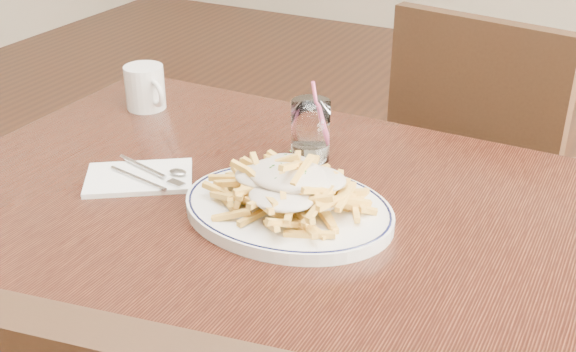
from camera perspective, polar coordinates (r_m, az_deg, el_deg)
The scene contains 8 objects.
table at distance 1.19m, azimuth -0.56°, elevation -5.66°, with size 1.20×0.80×0.75m.
chair_far at distance 1.86m, azimuth 15.14°, elevation 0.77°, with size 0.49×0.49×0.91m.
fries_plate at distance 1.12m, azimuth 0.00°, elevation -2.64°, with size 0.41×0.38×0.02m.
loaded_fries at distance 1.09m, azimuth -0.00°, elevation -0.46°, with size 0.28×0.25×0.07m.
napkin at distance 1.25m, azimuth -11.68°, elevation -0.13°, with size 0.18×0.12×0.01m, color white.
cutlery at distance 1.25m, azimuth -11.58°, elevation 0.25°, with size 0.17×0.08×0.01m.
water_glass at distance 1.28m, azimuth 1.78°, elevation 3.29°, with size 0.07×0.07×0.15m.
coffee_mug at distance 1.53m, azimuth -11.19°, elevation 6.87°, with size 0.11×0.08×0.09m.
Camera 1 is at (0.47, -0.88, 1.33)m, focal length 45.00 mm.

